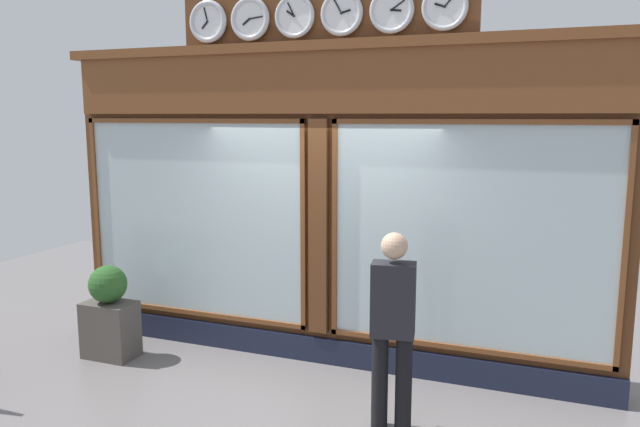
{
  "coord_description": "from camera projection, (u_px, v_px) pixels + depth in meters",
  "views": [
    {
      "loc": [
        -2.24,
        5.83,
        2.62
      ],
      "look_at": [
        0.0,
        0.0,
        1.62
      ],
      "focal_mm": 34.25,
      "sensor_mm": 36.0,
      "label": 1
    }
  ],
  "objects": [
    {
      "name": "shop_facade",
      "position": [
        324.0,
        201.0,
        6.43
      ],
      "size": [
        6.1,
        0.42,
        3.91
      ],
      "color": "#5B3319",
      "rests_on": "ground_plane"
    },
    {
      "name": "pedestrian",
      "position": [
        393.0,
        323.0,
        5.04
      ],
      "size": [
        0.39,
        0.28,
        1.69
      ],
      "color": "black",
      "rests_on": "ground_plane"
    },
    {
      "name": "planter_box",
      "position": [
        110.0,
        330.0,
        6.67
      ],
      "size": [
        0.56,
        0.36,
        0.62
      ],
      "primitive_type": "cube",
      "color": "#4C4742",
      "rests_on": "ground_plane"
    },
    {
      "name": "planter_shrub",
      "position": [
        108.0,
        284.0,
        6.59
      ],
      "size": [
        0.41,
        0.41,
        0.41
      ],
      "primitive_type": "sphere",
      "color": "#285623",
      "rests_on": "planter_box"
    }
  ]
}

